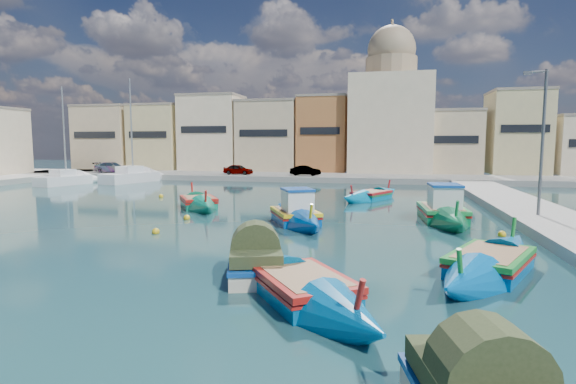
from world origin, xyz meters
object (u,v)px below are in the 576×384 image
(tender_near, at_px, (256,262))
(luzzu_cyan_south, at_px, (304,291))
(quay_street_lamp, at_px, (541,142))
(luzzu_cyan_mid, at_px, (371,196))
(church_block, at_px, (390,111))
(yacht_midnorth, at_px, (77,180))
(luzzu_turquoise_cabin, at_px, (442,213))
(yacht_north, at_px, (143,177))
(luzzu_blue_cabin, at_px, (295,216))
(luzzu_blue_south, at_px, (490,265))
(luzzu_green, at_px, (198,203))

(tender_near, bearing_deg, luzzu_cyan_south, -43.10)
(quay_street_lamp, bearing_deg, luzzu_cyan_mid, 135.39)
(luzzu_cyan_south, bearing_deg, church_block, 86.98)
(luzzu_cyan_mid, bearing_deg, church_block, 86.80)
(church_block, relative_size, yacht_midnorth, 1.78)
(quay_street_lamp, xyz_separation_m, luzzu_turquoise_cabin, (-4.73, 0.31, -3.95))
(luzzu_cyan_south, height_order, yacht_north, yacht_north)
(luzzu_cyan_mid, bearing_deg, luzzu_turquoise_cabin, -63.90)
(church_block, xyz_separation_m, luzzu_cyan_south, (-2.53, -47.96, -8.15))
(luzzu_blue_cabin, height_order, tender_near, luzzu_blue_cabin)
(luzzu_blue_south, height_order, luzzu_cyan_south, luzzu_blue_south)
(quay_street_lamp, xyz_separation_m, luzzu_blue_cabin, (-12.53, -2.32, -3.98))
(church_block, distance_m, luzzu_turquoise_cabin, 34.74)
(luzzu_blue_cabin, relative_size, luzzu_green, 1.07)
(yacht_north, bearing_deg, luzzu_green, -51.25)
(luzzu_cyan_south, bearing_deg, luzzu_green, 122.07)
(luzzu_blue_south, distance_m, yacht_midnorth, 43.55)
(luzzu_cyan_south, distance_m, yacht_midnorth, 41.82)
(luzzu_blue_cabin, distance_m, yacht_midnorth, 32.42)
(luzzu_turquoise_cabin, relative_size, luzzu_blue_south, 1.14)
(luzzu_cyan_mid, bearing_deg, luzzu_blue_cabin, -108.39)
(quay_street_lamp, height_order, luzzu_cyan_south, quay_street_lamp)
(tender_near, bearing_deg, luzzu_green, 119.76)
(luzzu_blue_cabin, height_order, yacht_midnorth, yacht_midnorth)
(luzzu_cyan_mid, relative_size, luzzu_cyan_south, 1.03)
(luzzu_turquoise_cabin, bearing_deg, tender_near, -119.69)
(luzzu_turquoise_cabin, relative_size, tender_near, 2.86)
(quay_street_lamp, bearing_deg, luzzu_blue_south, -113.60)
(luzzu_cyan_south, bearing_deg, luzzu_turquoise_cabin, 69.80)
(luzzu_blue_cabin, height_order, luzzu_green, luzzu_blue_cabin)
(luzzu_blue_south, distance_m, tender_near, 7.70)
(church_block, xyz_separation_m, luzzu_cyan_mid, (-1.41, -25.26, -8.16))
(luzzu_turquoise_cabin, distance_m, yacht_midnorth, 38.04)
(luzzu_green, xyz_separation_m, luzzu_cyan_south, (10.01, -15.98, -0.00))
(luzzu_blue_south, xyz_separation_m, luzzu_cyan_south, (-5.54, -3.80, -0.00))
(luzzu_turquoise_cabin, xyz_separation_m, yacht_north, (-29.67, 19.68, 0.09))
(luzzu_blue_south, bearing_deg, quay_street_lamp, 66.40)
(luzzu_cyan_mid, distance_m, yacht_midnorth, 31.46)
(luzzu_blue_cabin, height_order, luzzu_cyan_south, luzzu_blue_cabin)
(luzzu_cyan_mid, xyz_separation_m, luzzu_green, (-11.13, -6.71, 0.02))
(luzzu_turquoise_cabin, bearing_deg, church_block, 94.61)
(luzzu_turquoise_cabin, height_order, luzzu_cyan_mid, luzzu_turquoise_cabin)
(luzzu_cyan_south, bearing_deg, quay_street_lamp, 54.45)
(luzzu_cyan_mid, height_order, tender_near, luzzu_cyan_mid)
(luzzu_turquoise_cabin, distance_m, yacht_north, 35.60)
(tender_near, distance_m, yacht_north, 39.29)
(luzzu_blue_south, distance_m, luzzu_cyan_south, 6.72)
(luzzu_blue_south, distance_m, yacht_north, 42.50)
(church_block, relative_size, yacht_north, 1.59)
(luzzu_cyan_mid, xyz_separation_m, yacht_north, (-25.54, 11.25, 0.23))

